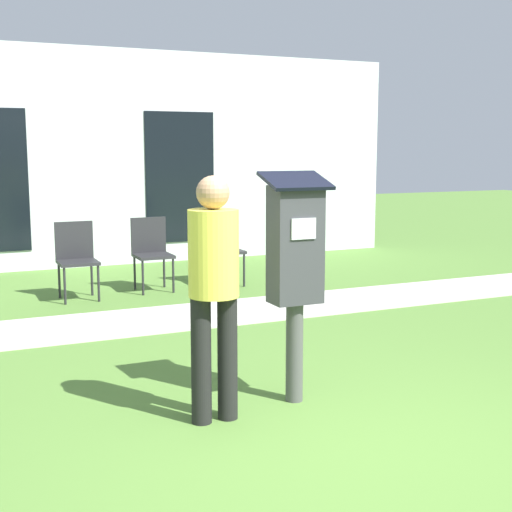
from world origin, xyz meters
TOP-DOWN VIEW (x-y plane):
  - ground_plane at (0.00, 0.00)m, footprint 40.00×40.00m
  - sidewalk at (0.00, 3.61)m, footprint 12.00×1.10m
  - building_facade at (0.00, 7.38)m, footprint 10.00×0.26m
  - parking_meter at (0.13, 0.95)m, footprint 0.44×0.31m
  - person_standing at (-0.51, 0.83)m, footprint 0.32×0.32m
  - outdoor_chair_left at (-0.61, 5.04)m, footprint 0.44×0.44m
  - outdoor_chair_middle at (0.33, 5.18)m, footprint 0.44×0.44m
  - outdoor_chair_right at (1.27, 5.18)m, footprint 0.44×0.44m

SIDE VIEW (x-z plane):
  - ground_plane at x=0.00m, z-range 0.00..0.00m
  - sidewalk at x=0.00m, z-range 0.00..0.02m
  - outdoor_chair_left at x=-0.61m, z-range 0.08..0.98m
  - outdoor_chair_middle at x=0.33m, z-range 0.08..0.98m
  - outdoor_chair_right at x=1.27m, z-range 0.08..0.98m
  - person_standing at x=-0.51m, z-range 0.14..1.72m
  - parking_meter at x=0.13m, z-range 0.22..1.81m
  - building_facade at x=0.00m, z-range 0.00..3.20m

